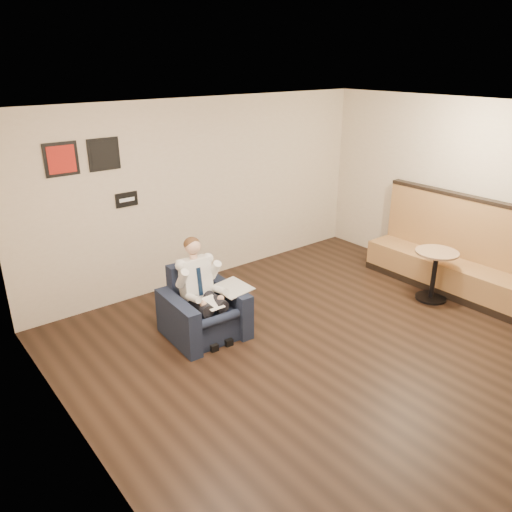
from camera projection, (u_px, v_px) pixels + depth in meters
ground at (346, 354)px, 6.01m from camera, size 6.00×6.00×0.00m
wall_back at (206, 192)px, 7.66m from camera, size 6.00×0.02×2.80m
wall_left at (89, 333)px, 3.75m from camera, size 0.02×6.00×2.80m
wall_right at (493, 200)px, 7.22m from camera, size 0.02×6.00×2.80m
ceiling at (365, 114)px, 4.96m from camera, size 6.00×6.00×0.02m
seating_sign at (127, 200)px, 6.87m from camera, size 0.32×0.02×0.20m
art_print_left at (61, 159)px, 6.16m from camera, size 0.42×0.03×0.42m
art_print_right at (104, 154)px, 6.48m from camera, size 0.42×0.03×0.42m
armchair at (204, 304)px, 6.27m from camera, size 0.95×0.95×0.88m
seated_man at (208, 295)px, 6.12m from camera, size 0.62×0.89×1.21m
lap_papers at (212, 303)px, 6.07m from camera, size 0.21×0.29×0.01m
newspaper at (232, 288)px, 6.34m from camera, size 0.38×0.48×0.01m
side_table at (206, 325)px, 6.26m from camera, size 0.55×0.55×0.39m
green_folder at (204, 312)px, 6.16m from camera, size 0.40×0.29×0.01m
coffee_mug at (213, 303)px, 6.32m from camera, size 0.08×0.08×0.08m
smartphone at (204, 306)px, 6.32m from camera, size 0.13×0.10×0.01m
banquette at (456, 247)px, 7.40m from camera, size 0.66×2.75×1.41m
cafe_table at (434, 275)px, 7.24m from camera, size 0.76×0.76×0.75m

